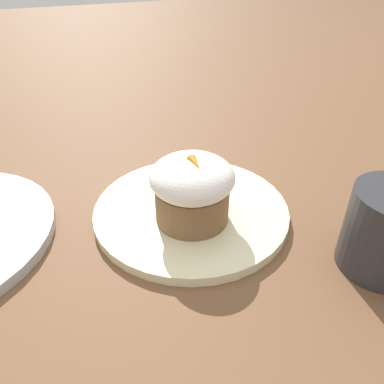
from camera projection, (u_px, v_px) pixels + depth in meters
name	position (u px, v px, depth m)	size (l,w,h in m)	color
ground_plane	(191.00, 214.00, 0.49)	(4.00, 4.00, 0.00)	brown
dessert_plate	(191.00, 210.00, 0.49)	(0.25, 0.25, 0.01)	beige
carrot_cake	(192.00, 188.00, 0.44)	(0.10, 0.10, 0.09)	brown
spoon	(173.00, 198.00, 0.50)	(0.10, 0.03, 0.01)	#B7B7BC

